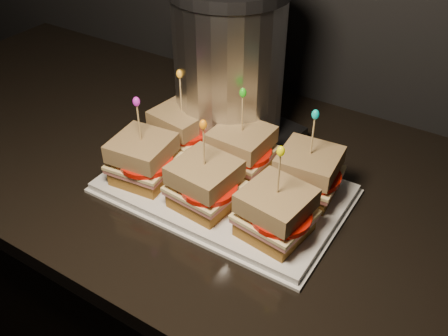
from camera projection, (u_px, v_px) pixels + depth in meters
The scene contains 48 objects.
granite_slab at pixel (362, 229), 0.85m from camera, with size 2.32×0.70×0.03m, color black.
platter at pixel (224, 188), 0.89m from camera, with size 0.41×0.26×0.02m, color white.
platter_rim at pixel (224, 191), 0.90m from camera, with size 0.43×0.27×0.01m, color white.
sandwich_0_bread_bot at pixel (183, 141), 0.98m from camera, with size 0.09×0.09×0.03m, color brown.
sandwich_0_ham at pixel (183, 133), 0.97m from camera, with size 0.10×0.10×0.01m, color #CB6965.
sandwich_0_cheese at pixel (183, 130), 0.96m from camera, with size 0.11×0.10×0.01m, color #FCE497.
sandwich_0_tomato at pixel (186, 130), 0.95m from camera, with size 0.09×0.09×0.01m, color red.
sandwich_0_bread_top at pixel (182, 118), 0.95m from camera, with size 0.10×0.10×0.03m, color #5A330F.
sandwich_0_pick at pixel (181, 96), 0.92m from camera, with size 0.00×0.00×0.09m, color tan.
sandwich_0_frill at pixel (179, 74), 0.89m from camera, with size 0.01×0.01×0.02m, color #FDA620.
sandwich_1_bread_bot at pixel (241, 162), 0.92m from camera, with size 0.09×0.09×0.03m, color brown.
sandwich_1_ham at pixel (241, 154), 0.91m from camera, with size 0.10×0.10×0.01m, color #CB6965.
sandwich_1_cheese at pixel (241, 151), 0.91m from camera, with size 0.11×0.10×0.01m, color #FCE497.
sandwich_1_tomato at pixel (245, 152), 0.89m from camera, with size 0.09×0.09×0.01m, color red.
sandwich_1_bread_top at pixel (242, 138), 0.89m from camera, with size 0.10×0.10×0.03m, color #5A330F.
sandwich_1_pick at pixel (242, 116), 0.86m from camera, with size 0.00×0.00×0.09m, color tan.
sandwich_1_frill at pixel (243, 93), 0.83m from camera, with size 0.01×0.01×0.02m, color green.
sandwich_2_bread_bot at pixel (306, 186), 0.86m from camera, with size 0.09×0.09×0.03m, color brown.
sandwich_2_ham at pixel (307, 178), 0.85m from camera, with size 0.10×0.10×0.01m, color #CB6965.
sandwich_2_cheese at pixel (308, 175), 0.85m from camera, with size 0.11×0.10×0.01m, color #FCE497.
sandwich_2_tomato at pixel (313, 176), 0.84m from camera, with size 0.09×0.09×0.01m, color red.
sandwich_2_bread_top at pixel (309, 162), 0.83m from camera, with size 0.10×0.10×0.03m, color #5A330F.
sandwich_2_pick at pixel (312, 138), 0.81m from camera, with size 0.00×0.00×0.09m, color tan.
sandwich_2_frill at pixel (315, 114), 0.78m from camera, with size 0.01×0.01×0.02m, color #03B8A9.
sandwich_3_bread_bot at pixel (145, 172), 0.90m from camera, with size 0.09×0.09×0.03m, color brown.
sandwich_3_ham at pixel (144, 164), 0.89m from camera, with size 0.10×0.10×0.01m, color #CB6965.
sandwich_3_cheese at pixel (143, 161), 0.88m from camera, with size 0.11×0.10×0.01m, color #FCE497.
sandwich_3_tomato at pixel (146, 161), 0.87m from camera, with size 0.09×0.09×0.01m, color red.
sandwich_3_bread_top at pixel (142, 148), 0.87m from camera, with size 0.10×0.10×0.03m, color #5A330F.
sandwich_3_pick at pixel (139, 125), 0.84m from camera, with size 0.00×0.00×0.09m, color tan.
sandwich_3_frill at pixel (136, 102), 0.81m from camera, with size 0.01×0.01×0.02m, color #CB21C3.
sandwich_4_bread_bot at pixel (205, 197), 0.84m from camera, with size 0.09×0.09×0.03m, color brown.
sandwich_4_ham at pixel (205, 189), 0.83m from camera, with size 0.10×0.10×0.01m, color #CB6965.
sandwich_4_cheese at pixel (205, 186), 0.83m from camera, with size 0.11×0.10×0.01m, color #FCE497.
sandwich_4_tomato at pixel (209, 187), 0.81m from camera, with size 0.09×0.09×0.01m, color red.
sandwich_4_bread_top at pixel (205, 172), 0.81m from camera, with size 0.10×0.10×0.03m, color #5A330F.
sandwich_4_pick at pixel (204, 149), 0.78m from camera, with size 0.00×0.00×0.09m, color tan.
sandwich_4_frill at pixel (203, 125), 0.75m from camera, with size 0.01×0.01×0.02m, color orange.
sandwich_5_bread_bot at pixel (274, 226), 0.78m from camera, with size 0.09×0.09×0.03m, color brown.
sandwich_5_ham at pixel (275, 218), 0.77m from camera, with size 0.10×0.10×0.01m, color #CB6965.
sandwich_5_cheese at pixel (275, 215), 0.77m from camera, with size 0.11×0.10×0.01m, color #FCE497.
sandwich_5_tomato at pixel (281, 216), 0.76m from camera, with size 0.09×0.09×0.01m, color red.
sandwich_5_bread_top at pixel (277, 201), 0.75m from camera, with size 0.10×0.10×0.03m, color #5A330F.
sandwich_5_pick at pixel (279, 176), 0.73m from camera, with size 0.00×0.00×0.09m, color tan.
sandwich_5_frill at pixel (281, 151), 0.70m from camera, with size 0.01×0.01×0.02m, color #FBEB02.
appliance_base at pixel (229, 133), 1.03m from camera, with size 0.25×0.21×0.03m, color #262628.
appliance_body at pixel (229, 66), 0.94m from camera, with size 0.21×0.21×0.27m, color silver.
appliance at pixel (229, 68), 0.94m from camera, with size 0.25×0.21×0.32m, color silver, non-canonical shape.
Camera 1 is at (-0.35, 1.01, 1.48)m, focal length 40.00 mm.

